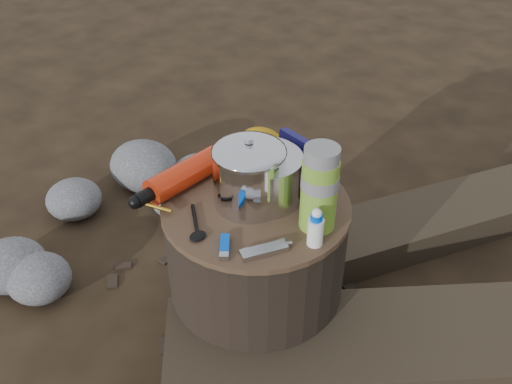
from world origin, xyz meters
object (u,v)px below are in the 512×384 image
Objects in this scene: stump at (256,267)px; log_main at (510,344)px; camping_pot at (249,173)px; travel_mug at (311,177)px; thermos at (319,189)px; fuel_bottle at (184,175)px.

log_main is (0.63, 0.31, -0.14)m from stump.
stump is at bearing 15.71° from camping_pot.
camping_pot reaches higher than stump.
thermos is at bearing -48.44° from travel_mug.
thermos is (0.17, 0.03, 0.33)m from stump.
travel_mug reaches higher than fuel_bottle.
stump is 2.67× the size of camping_pot.
log_main is 8.55× the size of thermos.
stump is 1.64× the size of fuel_bottle.
fuel_bottle reaches higher than log_main.
thermos is at bearing -100.30° from log_main.
fuel_bottle is 1.35× the size of thermos.
log_main is at bearing 25.89° from camping_pot.
thermos is at bearing 8.55° from stump.
travel_mug is at bearing 36.30° from fuel_bottle.
camping_pot is (-0.65, -0.31, 0.45)m from log_main.
camping_pot is 1.70× the size of travel_mug.
camping_pot is (-0.02, -0.00, 0.31)m from stump.
log_main is at bearing 27.97° from fuel_bottle.
stump is at bearing -171.45° from thermos.
camping_pot is 0.19m from thermos.
stump is 2.22× the size of thermos.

